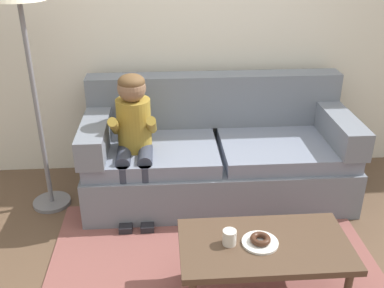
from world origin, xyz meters
name	(u,v)px	position (x,y,z in m)	size (l,w,h in m)	color
ground	(212,256)	(0.00, 0.00, 0.00)	(10.00, 10.00, 0.00)	brown
wall_back	(197,14)	(0.00, 1.40, 1.40)	(8.00, 0.10, 2.80)	silver
area_rug	(216,281)	(0.00, -0.25, 0.01)	(2.20, 1.84, 0.01)	brown
couch	(217,155)	(0.13, 0.85, 0.34)	(2.13, 0.90, 0.95)	slate
coffee_table	(264,249)	(0.26, -0.40, 0.37)	(0.99, 0.54, 0.42)	#4C3828
person_child	(134,132)	(-0.53, 0.64, 0.67)	(0.34, 0.58, 1.10)	olive
plate	(260,243)	(0.23, -0.40, 0.42)	(0.21, 0.21, 0.01)	white
donut	(260,239)	(0.23, -0.40, 0.45)	(0.12, 0.12, 0.04)	#422619
mug	(229,237)	(0.05, -0.39, 0.46)	(0.08, 0.08, 0.09)	silver
floor_lamp	(20,5)	(-1.24, 0.74, 1.58)	(0.37, 0.37, 1.87)	slate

